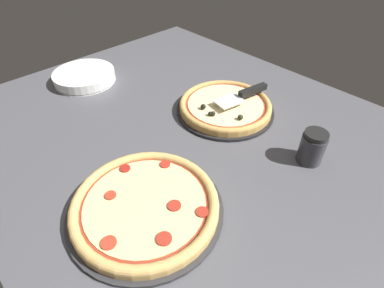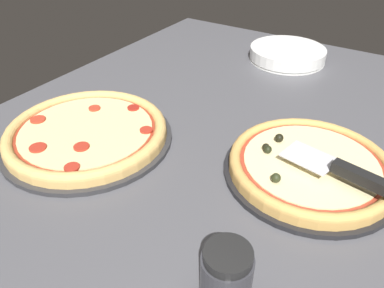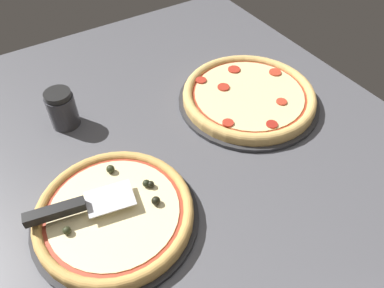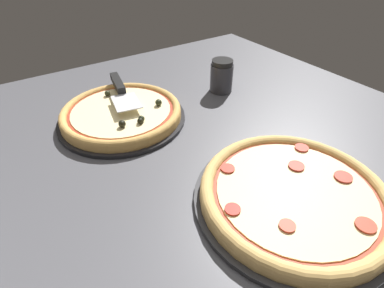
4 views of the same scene
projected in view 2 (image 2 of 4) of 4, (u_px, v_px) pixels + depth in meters
The scene contains 8 objects.
ground_plane at pixel (231, 154), 82.30cm from camera, with size 147.65×119.28×3.60cm, color #4C4C51.
pizza_pan_front at pixel (309, 171), 73.81cm from camera, with size 33.45×33.45×1.00cm, color black.
pizza_front at pixel (311, 163), 72.68cm from camera, with size 31.45×31.45×3.99cm.
pizza_pan_back at pixel (88, 138), 83.22cm from camera, with size 37.41×37.41×1.00cm, color #2D2D30.
pizza_back at pixel (87, 131), 82.15cm from camera, with size 35.16×35.16×2.89cm.
serving_spatula at pixel (351, 173), 64.94cm from camera, with size 8.20×20.96×2.00cm.
plate_stack at pixel (287, 54), 119.73cm from camera, with size 23.80×23.80×4.20cm.
parmesan_shaker at pixel (226, 277), 48.95cm from camera, with size 6.93×6.93×9.96cm.
Camera 2 is at (-60.36, -28.27, 47.31)cm, focal length 35.00 mm.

